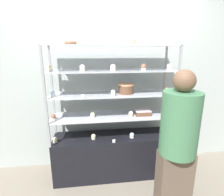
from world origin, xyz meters
name	(u,v)px	position (x,y,z in m)	size (l,w,h in m)	color
ground_plane	(112,173)	(0.00, 0.00, 0.00)	(20.00, 20.00, 0.00)	gray
back_wall	(109,81)	(0.00, 0.35, 1.30)	(8.00, 0.05, 2.60)	#A8B2AD
display_base	(112,155)	(0.00, 0.00, 0.30)	(1.57, 0.42, 0.60)	black
display_riser_lower	(112,117)	(0.00, 0.00, 0.88)	(1.57, 0.42, 0.30)	#99999E
display_riser_middle	(112,95)	(0.00, 0.00, 1.17)	(1.57, 0.42, 0.30)	#99999E
display_riser_upper	(112,72)	(0.00, 0.00, 1.47)	(1.57, 0.42, 0.30)	#99999E
display_riser_top	(112,47)	(0.00, 0.00, 1.77)	(1.57, 0.42, 0.30)	#99999E
layer_cake_centerpiece	(126,89)	(0.18, -0.02, 1.25)	(0.20, 0.20, 0.13)	brown
sheet_cake_frosted	(143,113)	(0.41, -0.03, 0.93)	(0.20, 0.14, 0.07)	brown
cupcake_0	(55,140)	(-0.74, -0.08, 0.63)	(0.06, 0.06, 0.07)	beige
cupcake_1	(94,137)	(-0.25, -0.06, 0.63)	(0.06, 0.06, 0.07)	beige
cupcake_2	(132,135)	(0.26, -0.08, 0.63)	(0.06, 0.06, 0.07)	white
cupcake_3	(164,132)	(0.72, -0.04, 0.63)	(0.06, 0.06, 0.07)	beige
price_tag_0	(114,141)	(0.00, -0.19, 0.62)	(0.04, 0.00, 0.04)	white
cupcake_4	(53,117)	(-0.74, -0.05, 0.93)	(0.06, 0.06, 0.07)	#CCB28C
cupcake_5	(93,115)	(-0.25, -0.04, 0.93)	(0.06, 0.06, 0.07)	white
cupcake_6	(131,114)	(0.24, -0.06, 0.93)	(0.06, 0.06, 0.07)	#CCB28C
cupcake_7	(168,113)	(0.74, -0.07, 0.93)	(0.06, 0.06, 0.07)	#CCB28C
price_tag_1	(116,119)	(0.02, -0.19, 0.92)	(0.04, 0.00, 0.04)	white
cupcake_8	(53,94)	(-0.71, -0.09, 1.22)	(0.06, 0.06, 0.07)	white
cupcake_9	(113,93)	(0.00, -0.11, 1.22)	(0.06, 0.06, 0.07)	white
cupcake_10	(167,90)	(0.71, -0.04, 1.22)	(0.06, 0.06, 0.07)	beige
price_tag_2	(83,96)	(-0.36, -0.19, 1.21)	(0.04, 0.00, 0.04)	white
cupcake_11	(50,68)	(-0.72, -0.07, 1.52)	(0.07, 0.07, 0.08)	white
cupcake_12	(82,68)	(-0.36, -0.03, 1.52)	(0.07, 0.07, 0.08)	beige
cupcake_13	(113,68)	(0.00, -0.09, 1.52)	(0.07, 0.07, 0.08)	beige
cupcake_14	(143,67)	(0.38, -0.08, 1.52)	(0.07, 0.07, 0.08)	white
cupcake_15	(169,67)	(0.72, -0.04, 1.52)	(0.07, 0.07, 0.08)	white
price_tag_3	(113,70)	(-0.01, -0.19, 1.51)	(0.04, 0.00, 0.04)	white
cupcake_16	(47,41)	(-0.72, -0.08, 1.82)	(0.06, 0.06, 0.07)	white
cupcake_17	(90,42)	(-0.26, -0.07, 1.82)	(0.06, 0.06, 0.07)	white
cupcake_18	(133,42)	(0.24, -0.05, 1.82)	(0.06, 0.06, 0.07)	#CCB28C
cupcake_19	(174,42)	(0.73, -0.10, 1.82)	(0.06, 0.06, 0.07)	#CCB28C
price_tag_4	(81,42)	(-0.35, -0.19, 1.81)	(0.04, 0.00, 0.04)	white
donut_glazed	(71,43)	(-0.49, 0.06, 1.80)	(0.14, 0.14, 0.04)	brown
customer_figure	(178,143)	(0.57, -0.68, 0.83)	(0.36, 0.36, 1.56)	brown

